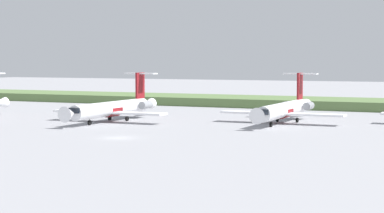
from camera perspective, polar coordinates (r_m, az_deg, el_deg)
ground_plane at (r=125.09m, az=0.74°, el=-1.26°), size 500.00×500.00×0.00m
grass_berm at (r=166.82m, az=6.94°, el=0.39°), size 320.00×20.00×2.14m
regional_jet_third at (r=124.93m, az=-6.79°, el=-0.13°), size 22.81×31.00×9.00m
regional_jet_fourth at (r=122.22m, az=7.96°, el=-0.23°), size 22.81×31.00×9.00m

